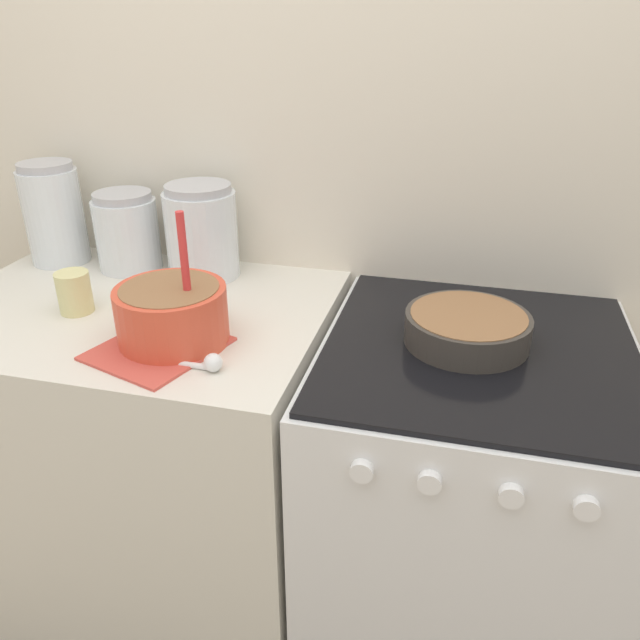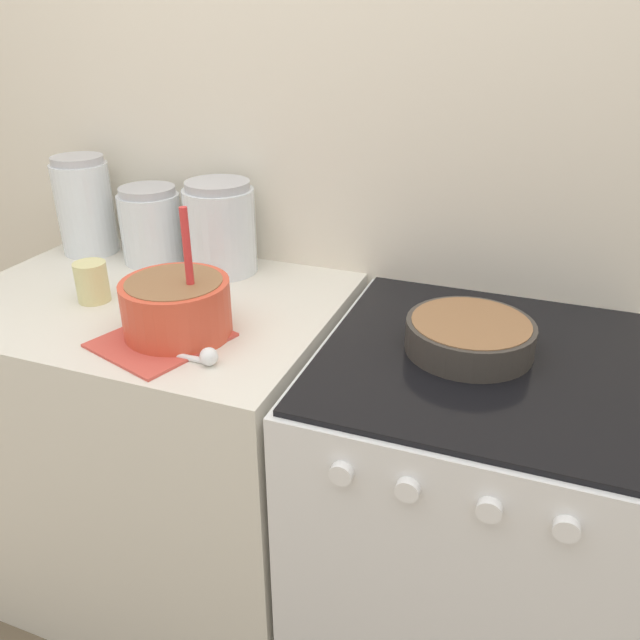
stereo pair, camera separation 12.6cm
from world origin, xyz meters
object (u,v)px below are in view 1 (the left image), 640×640
at_px(storage_jar_right, 202,238).
at_px(tin_can, 74,292).
at_px(storage_jar_left, 55,220).
at_px(storage_jar_middle, 128,236).
at_px(mixing_bowl, 172,311).
at_px(stove, 458,514).
at_px(baking_pan, 467,328).

distance_m(storage_jar_right, tin_can, 0.34).
height_order(storage_jar_right, tin_can, storage_jar_right).
xyz_separation_m(storage_jar_right, tin_can, (-0.19, -0.28, -0.05)).
height_order(storage_jar_left, storage_jar_middle, storage_jar_left).
distance_m(mixing_bowl, storage_jar_middle, 0.46).
height_order(stove, storage_jar_middle, storage_jar_middle).
distance_m(stove, storage_jar_left, 1.27).
bearing_deg(mixing_bowl, storage_jar_right, 103.91).
xyz_separation_m(storage_jar_left, tin_can, (0.23, -0.28, -0.07)).
distance_m(mixing_bowl, storage_jar_left, 0.62).
distance_m(mixing_bowl, baking_pan, 0.60).
bearing_deg(tin_can, storage_jar_left, 129.67).
height_order(baking_pan, storage_jar_left, storage_jar_left).
bearing_deg(storage_jar_middle, storage_jar_left, 180.00).
height_order(storage_jar_left, storage_jar_right, storage_jar_left).
distance_m(stove, storage_jar_middle, 1.07).
xyz_separation_m(storage_jar_left, storage_jar_middle, (0.21, 0.00, -0.03)).
xyz_separation_m(storage_jar_middle, storage_jar_right, (0.21, 0.00, 0.01)).
bearing_deg(mixing_bowl, storage_jar_left, 145.19).
bearing_deg(baking_pan, mixing_bowl, -166.38).
height_order(mixing_bowl, baking_pan, mixing_bowl).
relative_size(baking_pan, storage_jar_left, 0.95).
height_order(stove, mixing_bowl, mixing_bowl).
relative_size(mixing_bowl, storage_jar_right, 1.18).
height_order(stove, tin_can, tin_can).
bearing_deg(baking_pan, storage_jar_middle, 166.43).
bearing_deg(mixing_bowl, stove, 12.03).
xyz_separation_m(baking_pan, tin_can, (-0.86, -0.06, 0.01)).
distance_m(baking_pan, storage_jar_left, 1.11).
bearing_deg(storage_jar_left, storage_jar_right, 0.00).
relative_size(baking_pan, storage_jar_middle, 1.25).
relative_size(stove, storage_jar_left, 3.36).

